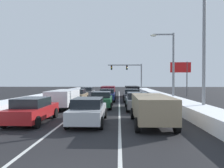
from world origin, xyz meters
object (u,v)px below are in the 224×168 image
(suv_white_left_lane_second, at_px, (64,97))
(traffic_light_gantry, at_px, (131,72))
(sedan_navy_center_lane_third, at_px, (107,95))
(sedan_red_left_lane_nearest, at_px, (33,110))
(sedan_gray_right_lane_second, at_px, (137,101))
(sedan_silver_center_lane_nearest, at_px, (88,110))
(suv_maroon_center_lane_fourth, at_px, (108,90))
(sedan_gray_left_lane_fourth, at_px, (87,92))
(suv_black_right_lane_fourth, at_px, (132,90))
(sedan_green_center_lane_second, at_px, (102,99))
(suv_tan_right_lane_nearest, at_px, (152,107))
(street_lamp_right_near, at_px, (199,41))
(roadside_sign_right, at_px, (181,71))
(sedan_charcoal_right_lane_third, at_px, (131,95))
(sedan_tan_left_lane_third, at_px, (78,95))
(street_lamp_right_mid, at_px, (170,61))

(suv_white_left_lane_second, relative_size, traffic_light_gantry, 0.65)
(sedan_navy_center_lane_third, distance_m, sedan_red_left_lane_nearest, 13.52)
(sedan_gray_right_lane_second, bearing_deg, sedan_silver_center_lane_nearest, -120.55)
(suv_maroon_center_lane_fourth, relative_size, sedan_gray_left_lane_fourth, 1.09)
(suv_black_right_lane_fourth, relative_size, suv_maroon_center_lane_fourth, 1.00)
(sedan_navy_center_lane_third, bearing_deg, suv_white_left_lane_second, -116.79)
(sedan_navy_center_lane_third, bearing_deg, sedan_red_left_lane_nearest, -106.38)
(sedan_gray_left_lane_fourth, bearing_deg, suv_black_right_lane_fourth, 2.87)
(sedan_navy_center_lane_third, height_order, sedan_red_left_lane_nearest, same)
(sedan_green_center_lane_second, bearing_deg, sedan_navy_center_lane_third, 88.23)
(sedan_navy_center_lane_third, relative_size, traffic_light_gantry, 0.60)
(suv_tan_right_lane_nearest, bearing_deg, suv_white_left_lane_second, 136.94)
(suv_black_right_lane_fourth, xyz_separation_m, sedan_green_center_lane_second, (-3.59, -12.49, -0.25))
(street_lamp_right_near, bearing_deg, traffic_light_gantry, 95.77)
(traffic_light_gantry, relative_size, street_lamp_right_near, 0.84)
(sedan_green_center_lane_second, bearing_deg, suv_white_left_lane_second, -165.41)
(sedan_red_left_lane_nearest, height_order, roadside_sign_right, roadside_sign_right)
(sedan_charcoal_right_lane_third, distance_m, sedan_gray_left_lane_fourth, 9.08)
(sedan_navy_center_lane_third, bearing_deg, sedan_tan_left_lane_third, -164.36)
(sedan_silver_center_lane_nearest, distance_m, sedan_tan_left_lane_third, 12.49)
(traffic_light_gantry, xyz_separation_m, street_lamp_right_near, (3.06, -30.29, 0.81))
(traffic_light_gantry, bearing_deg, street_lamp_right_near, -84.23)
(suv_tan_right_lane_nearest, bearing_deg, sedan_silver_center_lane_nearest, 174.36)
(sedan_tan_left_lane_third, bearing_deg, street_lamp_right_near, -41.98)
(suv_maroon_center_lane_fourth, bearing_deg, street_lamp_right_mid, -48.66)
(sedan_silver_center_lane_nearest, xyz_separation_m, street_lamp_right_near, (7.49, 2.56, 4.54))
(suv_tan_right_lane_nearest, relative_size, street_lamp_right_mid, 0.63)
(suv_maroon_center_lane_fourth, xyz_separation_m, traffic_light_gantry, (4.24, 13.95, 3.48))
(sedan_navy_center_lane_third, relative_size, street_lamp_right_mid, 0.58)
(sedan_gray_left_lane_fourth, bearing_deg, traffic_light_gantry, 61.44)
(suv_white_left_lane_second, bearing_deg, roadside_sign_right, 43.90)
(sedan_charcoal_right_lane_third, height_order, suv_black_right_lane_fourth, suv_black_right_lane_fourth)
(suv_maroon_center_lane_fourth, distance_m, sedan_gray_left_lane_fourth, 3.28)
(sedan_gray_right_lane_second, distance_m, suv_black_right_lane_fourth, 13.67)
(sedan_gray_right_lane_second, relative_size, sedan_charcoal_right_lane_third, 1.00)
(sedan_silver_center_lane_nearest, height_order, sedan_green_center_lane_second, same)
(sedan_gray_right_lane_second, distance_m, suv_maroon_center_lane_fourth, 13.53)
(street_lamp_right_mid, xyz_separation_m, roadside_sign_right, (4.02, 9.49, -0.67))
(roadside_sign_right, bearing_deg, sedan_gray_left_lane_fourth, -175.83)
(street_lamp_right_near, bearing_deg, sedan_charcoal_right_lane_third, 112.35)
(sedan_green_center_lane_second, bearing_deg, street_lamp_right_mid, 27.13)
(sedan_gray_right_lane_second, distance_m, sedan_charcoal_right_lane_third, 6.89)
(suv_tan_right_lane_nearest, xyz_separation_m, sedan_tan_left_lane_third, (-6.80, 12.46, -0.25))
(suv_white_left_lane_second, bearing_deg, sedan_green_center_lane_second, 14.59)
(sedan_gray_right_lane_second, bearing_deg, sedan_navy_center_lane_third, 112.29)
(sedan_charcoal_right_lane_third, distance_m, sedan_silver_center_lane_nearest, 13.08)
(sedan_navy_center_lane_third, bearing_deg, suv_black_right_lane_fourth, 61.74)
(sedan_navy_center_lane_third, relative_size, sedan_gray_left_lane_fourth, 1.00)
(sedan_tan_left_lane_third, height_order, street_lamp_right_near, street_lamp_right_near)
(suv_white_left_lane_second, bearing_deg, street_lamp_right_near, -18.12)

